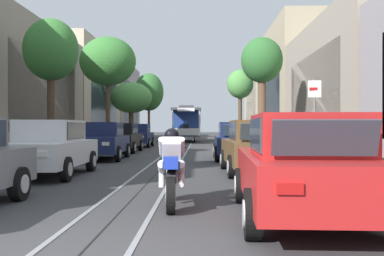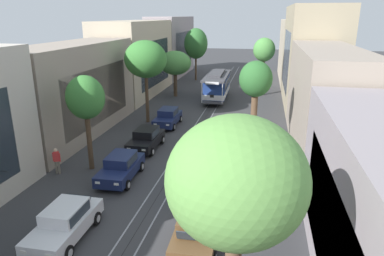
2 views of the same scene
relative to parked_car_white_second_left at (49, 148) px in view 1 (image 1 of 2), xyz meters
The scene contains 21 objects.
ground_plane 17.98m from the parked_car_white_second_left, 80.48° to the left, with size 160.96×160.96×0.00m, color #38383A.
trolley_track_rails 22.37m from the parked_car_white_second_left, 82.36° to the left, with size 1.14×72.38×0.01m.
building_facade_left 23.93m from the parked_car_white_second_left, 108.16° to the left, with size 5.54×64.08×9.57m.
building_facade_right 29.22m from the parked_car_white_second_left, 62.53° to the left, with size 5.54×64.08×10.82m.
parked_car_white_second_left is the anchor object (origin of this frame).
parked_car_navy_mid_left 6.31m from the parked_car_white_second_left, 89.14° to the left, with size 2.09×4.40×1.58m.
parked_car_black_fourth_left 11.65m from the parked_car_white_second_left, 90.27° to the left, with size 2.02×4.37×1.58m.
parked_car_navy_fifth_left 17.72m from the parked_car_white_second_left, 90.04° to the left, with size 2.03×4.37×1.58m.
parked_car_red_near_right 8.22m from the parked_car_white_second_left, 44.54° to the right, with size 2.11×4.41×1.58m.
parked_car_brown_second_right 6.02m from the parked_car_white_second_left, ahead, with size 2.08×4.40×1.58m.
parked_car_navy_mid_right 8.58m from the parked_car_white_second_left, 47.21° to the left, with size 2.03×4.37×1.58m.
street_tree_kerb_left_second 8.73m from the parked_car_white_second_left, 108.42° to the left, with size 2.47×2.23×6.25m.
street_tree_kerb_left_mid 19.29m from the parked_car_white_second_left, 96.81° to the left, with size 3.92×3.42×7.67m.
street_tree_kerb_left_fourth 30.30m from the parked_car_white_second_left, 94.53° to the left, with size 4.00×3.34×5.65m.
street_tree_kerb_left_far 42.26m from the parked_car_white_second_left, 92.82° to the left, with size 3.60×3.68×7.93m.
street_tree_kerb_right_second 16.39m from the parked_car_white_second_left, 60.11° to the left, with size 2.44×2.30×6.64m.
street_tree_kerb_right_mid 34.19m from the parked_car_white_second_left, 75.82° to the left, with size 2.68×2.43×7.17m.
cable_car_trolley 29.64m from the parked_car_white_second_left, 84.24° to the left, with size 2.71×9.16×3.28m.
motorcycle_with_rider 6.06m from the parked_car_white_second_left, 51.41° to the right, with size 0.56×1.99×1.37m.
pedestrian_on_left_pavement 7.46m from the parked_car_white_second_left, 124.19° to the left, with size 0.55×0.38×1.74m.
street_sign_post 7.55m from the parked_car_white_second_left, ahead, with size 0.36×0.08×2.76m.
Camera 1 is at (1.32, -4.48, 1.40)m, focal length 41.68 mm.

